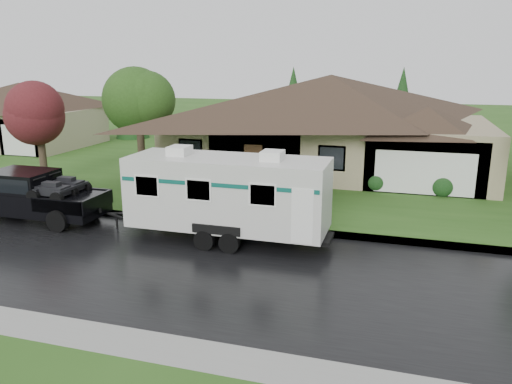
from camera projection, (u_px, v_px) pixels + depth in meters
The scene contains 11 objects.
ground at pixel (214, 246), 18.09m from camera, with size 140.00×140.00×0.00m, color #2C541A.
road at pixel (192, 267), 16.24m from camera, with size 140.00×8.00×0.01m, color black.
curb at pixel (234, 225), 20.16m from camera, with size 140.00×0.50×0.15m, color gray.
lawn at pixel (299, 165), 31.98m from camera, with size 140.00×26.00×0.15m, color #2C541A.
house_main at pixel (334, 112), 29.38m from camera, with size 19.44×10.80×6.90m.
house_far at pixel (22, 109), 38.06m from camera, with size 10.80×8.64×5.80m.
tree_left_green at pixel (139, 101), 27.14m from camera, with size 3.68×3.68×6.10m.
tree_red at pixel (38, 115), 25.78m from camera, with size 3.20×3.20×5.30m.
shrub_row at pixel (314, 177), 26.00m from camera, with size 13.60×1.00×1.00m.
pickup_truck at pixel (30, 194), 20.85m from camera, with size 6.26×2.38×2.09m.
travel_trailer at pixel (228, 192), 18.24m from camera, with size 7.72×2.71×3.46m.
Camera 1 is at (6.32, -15.87, 6.46)m, focal length 35.00 mm.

